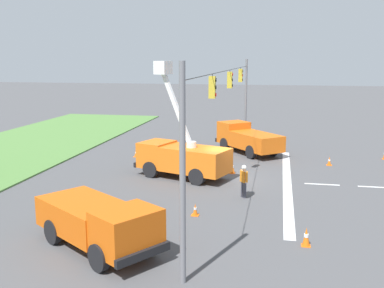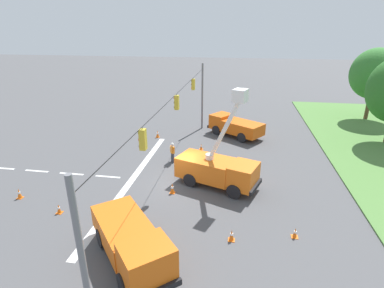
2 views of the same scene
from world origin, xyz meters
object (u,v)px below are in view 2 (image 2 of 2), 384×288
Objects in this scene: traffic_cone_foreground_left at (19,193)px; utility_truck_support_near at (235,126)px; traffic_cone_near_bucket at (295,233)px; traffic_cone_far_left at (201,147)px; tree_far_west at (375,74)px; utility_truck_support_far at (132,242)px; traffic_cone_mid_right at (158,134)px; traffic_cone_foreground_right at (232,235)px; traffic_cone_lane_edge_b at (59,209)px; traffic_cone_lane_edge_a at (172,188)px; utility_truck_bucket_lift at (218,168)px; road_worker at (172,151)px.

utility_truck_support_near is at bearing 137.26° from traffic_cone_foreground_left.
traffic_cone_near_bucket is 13.46m from traffic_cone_far_left.
utility_truck_support_near is (8.77, -15.91, -4.48)m from tree_far_west.
traffic_cone_mid_right is at bearing -168.30° from utility_truck_support_far.
tree_far_west reaches higher than traffic_cone_foreground_right.
traffic_cone_lane_edge_b is (1.16, 3.59, -0.05)m from traffic_cone_foreground_left.
tree_far_west is 11.23× the size of traffic_cone_lane_edge_a.
tree_far_west is at bearing 118.87° from utility_truck_support_near.
traffic_cone_mid_right is 1.30× the size of traffic_cone_far_left.
utility_truck_support_near is 19.00m from traffic_cone_lane_edge_b.
tree_far_west reaches higher than traffic_cone_mid_right.
utility_truck_support_far reaches higher than traffic_cone_foreground_left.
utility_truck_bucket_lift is at bearing 117.83° from traffic_cone_lane_edge_a.
utility_truck_support_far is 5.27m from traffic_cone_foreground_right.
utility_truck_support_far is 10.42× the size of traffic_cone_far_left.
traffic_cone_near_bucket is (14.25, 11.65, -0.10)m from traffic_cone_mid_right.
tree_far_west is at bearing 137.23° from traffic_cone_lane_edge_a.
traffic_cone_lane_edge_b is (-0.83, -10.55, -0.03)m from traffic_cone_foreground_right.
tree_far_west is 14.56× the size of traffic_cone_near_bucket.
road_worker is 11.44m from traffic_cone_foreground_left.
road_worker reaches higher than traffic_cone_foreground_right.
utility_truck_bucket_lift reaches higher than traffic_cone_lane_edge_a.
utility_truck_support_far is at bearing 11.70° from traffic_cone_mid_right.
utility_truck_bucket_lift is at bearing -167.89° from traffic_cone_foreground_right.
traffic_cone_far_left is at bearing 174.89° from utility_truck_support_far.
traffic_cone_mid_right is 11.51m from traffic_cone_lane_edge_a.
utility_truck_support_near is at bearing 175.51° from utility_truck_bucket_lift.
traffic_cone_foreground_left is at bearing -50.46° from road_worker.
tree_far_west is 12.65× the size of traffic_cone_foreground_right.
utility_truck_bucket_lift is at bearing 17.40° from traffic_cone_far_left.
traffic_cone_foreground_right is (-2.33, 4.66, -0.82)m from utility_truck_support_far.
traffic_cone_far_left is at bearing 134.15° from traffic_cone_foreground_left.
utility_truck_support_near is 7.96× the size of traffic_cone_mid_right.
utility_truck_support_far reaches higher than traffic_cone_mid_right.
traffic_cone_mid_right reaches higher than traffic_cone_near_bucket.
traffic_cone_lane_edge_b is at bearing -94.48° from traffic_cone_foreground_right.
traffic_cone_foreground_right is 6.02m from traffic_cone_lane_edge_a.
traffic_cone_foreground_left is 0.94× the size of traffic_cone_mid_right.
road_worker reaches higher than traffic_cone_lane_edge_a.
traffic_cone_far_left is (-8.19, 0.89, -0.10)m from traffic_cone_lane_edge_a.
traffic_cone_near_bucket is at bearing 103.60° from traffic_cone_foreground_right.
traffic_cone_near_bucket is at bearing 89.96° from traffic_cone_lane_edge_b.
traffic_cone_far_left is at bearing -150.06° from traffic_cone_near_bucket.
tree_far_west is at bearing 124.91° from traffic_cone_far_left.
traffic_cone_foreground_right is (16.87, 0.39, -0.78)m from utility_truck_support_near.
traffic_cone_lane_edge_b is (8.43, -5.22, -0.70)m from road_worker.
traffic_cone_foreground_right is 1.08× the size of traffic_cone_lane_edge_b.
traffic_cone_lane_edge_a reaches higher than traffic_cone_far_left.
utility_truck_bucket_lift is at bearing -40.31° from tree_far_west.
traffic_cone_lane_edge_a is at bearing 20.55° from traffic_cone_mid_right.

